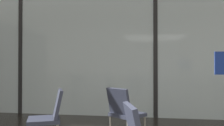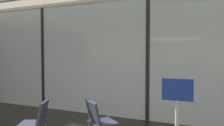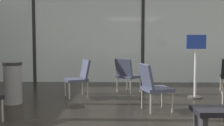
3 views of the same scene
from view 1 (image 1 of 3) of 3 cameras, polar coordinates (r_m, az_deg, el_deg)
glass_curtain_wall at (r=6.02m, az=10.08°, el=3.20°), size 14.00×0.08×3.30m
window_mullion_0 at (r=6.92m, az=-20.36°, el=2.73°), size 0.10×0.12×3.30m
window_mullion_1 at (r=6.02m, az=10.08°, el=3.20°), size 0.10×0.12×3.30m
parked_airplane at (r=12.00m, az=2.55°, el=2.40°), size 12.48×3.78×3.78m
lounge_chair_2 at (r=4.26m, az=2.78°, el=-10.78°), size 0.70×0.71×0.87m
lounge_chair_6 at (r=4.03m, az=-14.30°, el=-11.36°), size 0.67×0.65×0.87m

